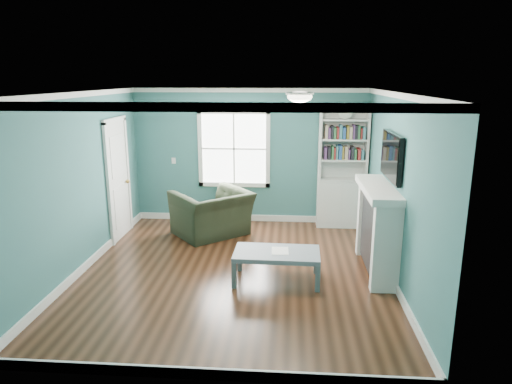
{
  "coord_description": "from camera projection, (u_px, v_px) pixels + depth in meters",
  "views": [
    {
      "loc": [
        0.77,
        -6.22,
        2.8
      ],
      "look_at": [
        0.28,
        0.4,
        1.12
      ],
      "focal_mm": 32.0,
      "sensor_mm": 36.0,
      "label": 1
    }
  ],
  "objects": [
    {
      "name": "room_walls",
      "position": [
        234.0,
        167.0,
        6.37
      ],
      "size": [
        5.0,
        5.0,
        5.0
      ],
      "color": "#366A6D",
      "rests_on": "ground"
    },
    {
      "name": "ceiling_fixture",
      "position": [
        300.0,
        96.0,
        6.16
      ],
      "size": [
        0.38,
        0.38,
        0.15
      ],
      "color": "white",
      "rests_on": "room_walls"
    },
    {
      "name": "tv",
      "position": [
        392.0,
        156.0,
        6.37
      ],
      "size": [
        0.06,
        1.1,
        0.65
      ],
      "primitive_type": "cube",
      "color": "black",
      "rests_on": "fireplace"
    },
    {
      "name": "coffee_table",
      "position": [
        277.0,
        255.0,
        6.38
      ],
      "size": [
        1.21,
        0.68,
        0.43
      ],
      "rotation": [
        0.0,
        0.0,
        -0.02
      ],
      "color": "#505A60",
      "rests_on": "ground"
    },
    {
      "name": "fireplace",
      "position": [
        378.0,
        230.0,
        6.64
      ],
      "size": [
        0.44,
        1.58,
        1.3
      ],
      "color": "black",
      "rests_on": "ground"
    },
    {
      "name": "trim",
      "position": [
        234.0,
        191.0,
        6.45
      ],
      "size": [
        4.5,
        5.0,
        2.6
      ],
      "color": "white",
      "rests_on": "ground"
    },
    {
      "name": "light_switch",
      "position": [
        174.0,
        161.0,
        8.97
      ],
      "size": [
        0.08,
        0.01,
        0.12
      ],
      "primitive_type": "cube",
      "color": "white",
      "rests_on": "room_walls"
    },
    {
      "name": "paper_sheet",
      "position": [
        280.0,
        251.0,
        6.39
      ],
      "size": [
        0.25,
        0.31,
        0.0
      ],
      "primitive_type": "cube",
      "rotation": [
        0.0,
        0.0,
        0.04
      ],
      "color": "white",
      "rests_on": "coffee_table"
    },
    {
      "name": "door",
      "position": [
        118.0,
        178.0,
        8.01
      ],
      "size": [
        0.12,
        0.98,
        2.17
      ],
      "color": "silver",
      "rests_on": "ground"
    },
    {
      "name": "recliner",
      "position": [
        212.0,
        206.0,
        8.21
      ],
      "size": [
        1.47,
        1.42,
        1.09
      ],
      "primitive_type": "imported",
      "rotation": [
        0.0,
        0.0,
        -2.44
      ],
      "color": "black",
      "rests_on": "ground"
    },
    {
      "name": "bookshelf",
      "position": [
        342.0,
        179.0,
        8.63
      ],
      "size": [
        0.9,
        0.35,
        2.31
      ],
      "color": "silver",
      "rests_on": "ground"
    },
    {
      "name": "window",
      "position": [
        234.0,
        149.0,
        8.82
      ],
      "size": [
        1.4,
        0.06,
        1.5
      ],
      "color": "white",
      "rests_on": "room_walls"
    },
    {
      "name": "floor",
      "position": [
        235.0,
        272.0,
        6.76
      ],
      "size": [
        5.0,
        5.0,
        0.0
      ],
      "primitive_type": "plane",
      "color": "black",
      "rests_on": "ground"
    }
  ]
}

